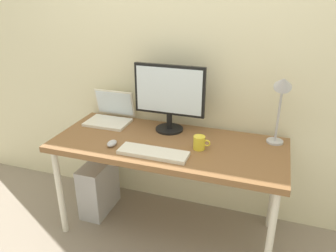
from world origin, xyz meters
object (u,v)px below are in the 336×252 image
Objects in this scene: laptop at (111,114)px; computer_tower at (99,187)px; desk at (168,150)px; monitor at (169,94)px; keyboard at (153,153)px; desk_lamp at (282,94)px; mouse at (112,143)px; coffee_mug at (199,143)px.

laptop reaches higher than computer_tower.
desk is 0.75m from computer_tower.
monitor is at bearing -1.99° from laptop.
monitor reaches higher than laptop.
monitor is 0.96m from computer_tower.
desk_lamp is at bearing 28.79° from keyboard.
desk_lamp reaches higher than mouse.
monitor is 4.57× the size of coffee_mug.
monitor reaches higher than mouse.
mouse is at bearing -160.27° from desk_lamp.
desk is at bearing -21.82° from laptop.
monitor is at bearing 52.70° from mouse.
desk_lamp reaches higher than keyboard.
computer_tower is at bearing 142.04° from mouse.
monitor reaches higher than coffee_mug.
desk_lamp is at bearing 0.07° from monitor.
keyboard is (0.50, -0.41, -0.05)m from laptop.
desk is 3.18× the size of desk_lamp.
desk_lamp is 5.42× the size of mouse.
monitor is 0.52m from mouse.
desk is 0.39m from monitor.
coffee_mug is at bearing 14.09° from mouse.
computer_tower is (-1.27, -0.16, -0.86)m from desk_lamp.
desk is 3.53× the size of keyboard.
desk is 17.27× the size of mouse.
laptop is at bearing 118.43° from mouse.
coffee_mug reaches higher than computer_tower.
monitor is 0.74m from desk_lamp.
coffee_mug is (0.22, -0.02, 0.11)m from desk.
desk_lamp is at bearing -0.74° from laptop.
monitor is at bearing -179.93° from desk_lamp.
keyboard is at bearing -151.21° from desk_lamp.
computer_tower is at bearing 157.46° from keyboard.
computer_tower is (-0.60, 0.04, -0.45)m from desk.
keyboard is at bearing -86.33° from monitor.
desk_lamp reaches higher than laptop.
computer_tower is at bearing -173.03° from desk_lamp.
laptop is (-0.48, 0.02, -0.21)m from monitor.
keyboard is at bearing -5.33° from mouse.
desk_lamp is at bearing 6.97° from computer_tower.
coffee_mug is at bearing -153.95° from desk_lamp.
monitor is 1.58× the size of laptop.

